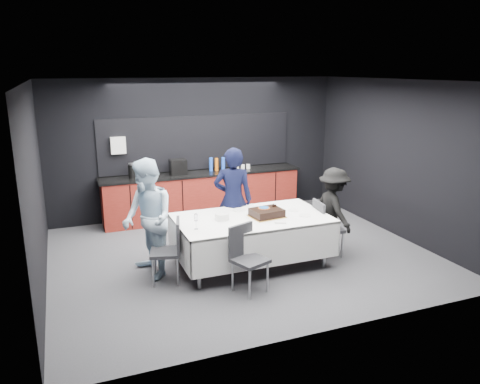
% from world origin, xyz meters
% --- Properties ---
extents(ground, '(6.00, 6.00, 0.00)m').
position_xyz_m(ground, '(0.00, 0.00, 0.00)').
color(ground, '#44454A').
rests_on(ground, ground).
extents(room_shell, '(6.04, 5.04, 2.82)m').
position_xyz_m(room_shell, '(0.00, 0.00, 1.86)').
color(room_shell, white).
rests_on(room_shell, ground).
extents(kitchenette, '(4.10, 0.64, 2.05)m').
position_xyz_m(kitchenette, '(-0.02, 2.22, 0.54)').
color(kitchenette, maroon).
rests_on(kitchenette, ground).
extents(party_table, '(2.32, 1.32, 0.78)m').
position_xyz_m(party_table, '(0.00, -0.40, 0.64)').
color(party_table, '#99999E').
rests_on(party_table, ground).
extents(cake_assembly, '(0.53, 0.46, 0.16)m').
position_xyz_m(cake_assembly, '(0.22, -0.47, 0.84)').
color(cake_assembly, gold).
rests_on(cake_assembly, party_table).
extents(plate_stack, '(0.21, 0.21, 0.10)m').
position_xyz_m(plate_stack, '(-0.47, -0.36, 0.83)').
color(plate_stack, white).
rests_on(plate_stack, party_table).
extents(loose_plate_near, '(0.22, 0.22, 0.01)m').
position_xyz_m(loose_plate_near, '(-0.32, -0.76, 0.78)').
color(loose_plate_near, white).
rests_on(loose_plate_near, party_table).
extents(loose_plate_right_a, '(0.18, 0.18, 0.01)m').
position_xyz_m(loose_plate_right_a, '(0.74, -0.34, 0.78)').
color(loose_plate_right_a, white).
rests_on(loose_plate_right_a, party_table).
extents(loose_plate_right_b, '(0.19, 0.19, 0.01)m').
position_xyz_m(loose_plate_right_b, '(0.79, -0.63, 0.78)').
color(loose_plate_right_b, white).
rests_on(loose_plate_right_b, party_table).
extents(loose_plate_far, '(0.21, 0.21, 0.01)m').
position_xyz_m(loose_plate_far, '(-0.06, -0.01, 0.78)').
color(loose_plate_far, white).
rests_on(loose_plate_far, party_table).
extents(fork_pile, '(0.19, 0.16, 0.03)m').
position_xyz_m(fork_pile, '(0.28, -0.82, 0.79)').
color(fork_pile, white).
rests_on(fork_pile, party_table).
extents(champagne_flute, '(0.06, 0.06, 0.22)m').
position_xyz_m(champagne_flute, '(-0.95, -0.63, 0.94)').
color(champagne_flute, white).
rests_on(champagne_flute, party_table).
extents(chair_left, '(0.51, 0.51, 0.92)m').
position_xyz_m(chair_left, '(-1.30, -0.54, 0.53)').
color(chair_left, '#2A2B2F').
rests_on(chair_left, ground).
extents(chair_right, '(0.47, 0.47, 0.92)m').
position_xyz_m(chair_right, '(1.24, -0.49, 0.53)').
color(chair_right, '#2A2B2F').
rests_on(chair_right, ground).
extents(chair_near, '(0.54, 0.54, 0.92)m').
position_xyz_m(chair_near, '(-0.40, -1.16, 0.53)').
color(chair_near, '#2A2B2F').
rests_on(chair_near, ground).
extents(person_center, '(0.75, 0.62, 1.75)m').
position_xyz_m(person_center, '(-0.05, 0.28, 0.88)').
color(person_center, black).
rests_on(person_center, ground).
extents(person_left, '(0.83, 0.97, 1.76)m').
position_xyz_m(person_left, '(-1.56, -0.23, 0.88)').
color(person_left, silver).
rests_on(person_left, ground).
extents(person_right, '(0.55, 0.93, 1.41)m').
position_xyz_m(person_right, '(1.49, -0.34, 0.71)').
color(person_right, black).
rests_on(person_right, ground).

